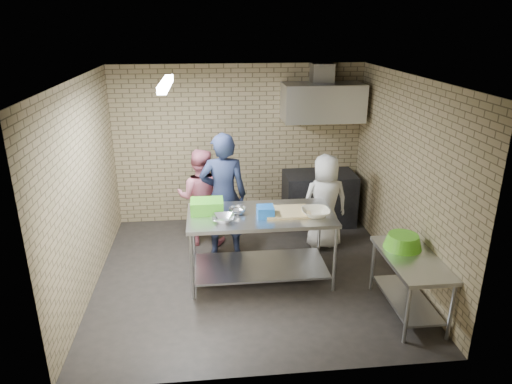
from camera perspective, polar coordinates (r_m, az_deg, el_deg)
floor at (r=6.63m, az=-0.69°, el=-10.01°), size 4.20×4.20×0.00m
ceiling at (r=5.75m, az=-0.80°, el=13.88°), size 4.20×4.20×0.00m
back_wall at (r=7.97m, az=-2.09°, el=5.81°), size 4.20×0.06×2.70m
front_wall at (r=4.23m, az=1.81°, el=-7.83°), size 4.20×0.06×2.70m
left_wall at (r=6.24m, az=-20.33°, el=0.35°), size 0.06×4.00×2.70m
right_wall at (r=6.58m, az=17.79°, el=1.67°), size 0.06×4.00×2.70m
prep_table at (r=6.31m, az=0.56°, el=-6.69°), size 1.92×0.96×0.96m
side_counter at (r=5.94m, az=18.24°, el=-10.80°), size 0.60×1.20×0.75m
stove at (r=8.11m, az=7.72°, el=-0.77°), size 1.20×0.70×0.90m
range_hood at (r=7.73m, az=8.22°, el=10.85°), size 1.30×0.60×0.60m
hood_duct at (r=7.81m, az=8.12°, el=14.29°), size 0.35×0.30×0.30m
wall_shelf at (r=8.02m, az=9.93°, el=9.79°), size 0.80×0.20×0.04m
fluorescent_fixture at (r=5.76m, az=-11.02°, el=12.93°), size 0.10×1.25×0.08m
green_crate at (r=6.15m, az=-6.05°, el=-1.76°), size 0.43×0.32×0.17m
blue_tub at (r=5.99m, az=1.17°, el=-2.41°), size 0.21×0.21×0.14m
cutting_board at (r=6.13m, az=3.86°, el=-2.46°), size 0.59×0.45×0.03m
mixing_bowl_a at (r=5.87m, az=-4.05°, el=-3.29°), size 0.32×0.32×0.07m
mixing_bowl_b at (r=6.11m, az=-2.27°, el=-2.29°), size 0.24×0.24×0.07m
ceramic_bowl at (r=6.07m, az=7.33°, el=-2.53°), size 0.39×0.39×0.09m
green_basin at (r=5.92m, az=17.60°, el=-5.78°), size 0.46×0.46×0.17m
bottle_red at (r=7.93m, az=8.22°, el=10.58°), size 0.07×0.07×0.18m
bottle_green at (r=8.04m, az=11.02°, el=10.44°), size 0.06×0.06×0.15m
man_navy at (r=6.78m, az=-4.02°, el=-0.47°), size 0.70×0.47×1.89m
woman_pink at (r=7.26m, az=-6.84°, el=-0.62°), size 0.84×0.71×1.53m
woman_white at (r=7.17m, az=8.45°, el=-1.19°), size 0.76×0.53×1.48m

